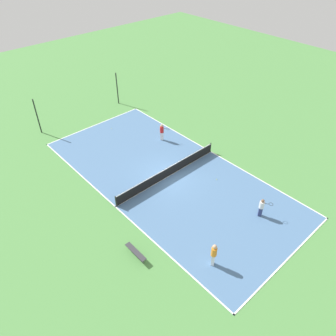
{
  "coord_description": "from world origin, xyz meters",
  "views": [
    {
      "loc": [
        -14.05,
        -15.46,
        17.31
      ],
      "look_at": [
        0.0,
        0.0,
        0.9
      ],
      "focal_mm": 35.0,
      "sensor_mm": 36.0,
      "label": 1
    }
  ],
  "objects": [
    {
      "name": "player_center_orange",
      "position": [
        -3.72,
        -8.2,
        1.08
      ],
      "size": [
        0.5,
        0.5,
        1.82
      ],
      "rotation": [
        0.0,
        0.0,
        0.57
      ],
      "color": "white",
      "rests_on": "court_surface"
    },
    {
      "name": "bench",
      "position": [
        -6.86,
        -4.5,
        0.39
      ],
      "size": [
        0.36,
        1.79,
        0.45
      ],
      "rotation": [
        0.0,
        0.0,
        1.57
      ],
      "color": "#333338",
      "rests_on": "ground_plane"
    },
    {
      "name": "player_coach_red",
      "position": [
        3.29,
        4.47,
        0.99
      ],
      "size": [
        0.78,
        0.96,
        1.69
      ],
      "rotation": [
        0.0,
        0.0,
        5.28
      ],
      "color": "white",
      "rests_on": "court_surface"
    },
    {
      "name": "fence_post_back_right",
      "position": [
        4.68,
        13.55,
        1.8
      ],
      "size": [
        0.12,
        0.12,
        3.6
      ],
      "color": "black",
      "rests_on": "ground_plane"
    },
    {
      "name": "player_near_white",
      "position": [
        1.92,
        -7.72,
        0.91
      ],
      "size": [
        0.86,
        0.93,
        1.56
      ],
      "rotation": [
        0.0,
        0.0,
        5.42
      ],
      "color": "navy",
      "rests_on": "court_surface"
    },
    {
      "name": "tennis_ball_near_net",
      "position": [
        2.66,
        -2.99,
        0.06
      ],
      "size": [
        0.07,
        0.07,
        0.07
      ],
      "primitive_type": "sphere",
      "color": "#CCE033",
      "rests_on": "court_surface"
    },
    {
      "name": "fence_post_back_left",
      "position": [
        -4.68,
        13.55,
        1.8
      ],
      "size": [
        0.12,
        0.12,
        3.6
      ],
      "color": "black",
      "rests_on": "ground_plane"
    },
    {
      "name": "tennis_net",
      "position": [
        0.0,
        0.0,
        0.52
      ],
      "size": [
        10.47,
        0.1,
        0.98
      ],
      "color": "black",
      "rests_on": "court_surface"
    },
    {
      "name": "court_surface",
      "position": [
        0.0,
        0.0,
        0.01
      ],
      "size": [
        10.67,
        22.42,
        0.02
      ],
      "color": "#4C729E",
      "rests_on": "ground_plane"
    },
    {
      "name": "tennis_ball_left_sideline",
      "position": [
        2.54,
        -0.04,
        0.06
      ],
      "size": [
        0.07,
        0.07,
        0.07
      ],
      "primitive_type": "sphere",
      "color": "#CCE033",
      "rests_on": "court_surface"
    },
    {
      "name": "ground_plane",
      "position": [
        0.0,
        0.0,
        0.0
      ],
      "size": [
        80.0,
        80.0,
        0.0
      ],
      "primitive_type": "plane",
      "color": "#518E47"
    },
    {
      "name": "tennis_ball_far_baseline",
      "position": [
        0.84,
        9.42,
        0.06
      ],
      "size": [
        0.07,
        0.07,
        0.07
      ],
      "primitive_type": "sphere",
      "color": "#CCE033",
      "rests_on": "court_surface"
    }
  ]
}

